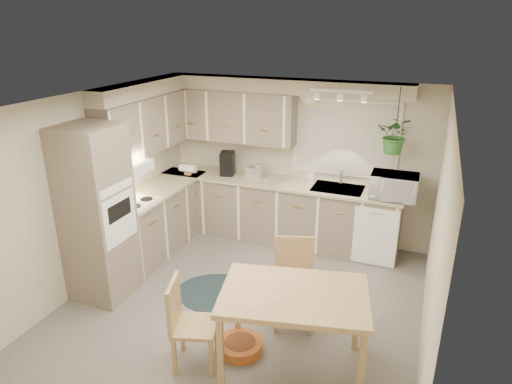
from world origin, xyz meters
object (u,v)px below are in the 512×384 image
at_px(chair_back, 294,285).
at_px(pet_bed, 240,346).
at_px(dining_table, 293,331).
at_px(braided_rug, 224,294).
at_px(microwave, 394,184).
at_px(chair_left, 195,324).

relative_size(chair_back, pet_bed, 2.09).
bearing_deg(pet_bed, dining_table, -3.91).
distance_m(dining_table, braided_rug, 1.52).
bearing_deg(microwave, pet_bed, -116.12).
height_order(dining_table, pet_bed, dining_table).
distance_m(dining_table, chair_back, 0.71).
bearing_deg(dining_table, braided_rug, 142.10).
relative_size(braided_rug, pet_bed, 2.61).
xyz_separation_m(dining_table, chair_back, (-0.20, 0.68, 0.06)).
distance_m(pet_bed, microwave, 2.93).
bearing_deg(dining_table, pet_bed, 176.09).
bearing_deg(chair_left, dining_table, 89.66).
xyz_separation_m(dining_table, chair_left, (-0.89, -0.27, 0.03)).
xyz_separation_m(braided_rug, pet_bed, (0.59, -0.86, 0.05)).
height_order(chair_back, pet_bed, chair_back).
height_order(braided_rug, microwave, microwave).
bearing_deg(dining_table, chair_back, 106.36).
bearing_deg(pet_bed, chair_back, 60.48).
distance_m(dining_table, microwave, 2.67).
xyz_separation_m(chair_left, pet_bed, (0.33, 0.31, -0.40)).
height_order(chair_left, pet_bed, chair_left).
xyz_separation_m(chair_left, braided_rug, (-0.26, 1.17, -0.45)).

